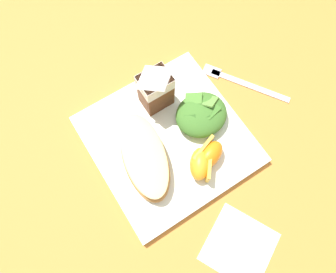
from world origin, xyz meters
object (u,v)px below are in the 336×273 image
object	(u,v)px
white_plate	(168,140)
paper_napkin	(238,247)
orange_wedge_front	(201,164)
milk_carton	(155,87)
cheesy_pizza_bread	(145,157)
orange_wedge_middle	(209,154)
green_salad_pile	(203,116)
metal_fork	(239,81)

from	to	relation	value
white_plate	paper_napkin	world-z (taller)	white_plate
white_plate	orange_wedge_front	size ratio (longest dim) A/B	4.04
milk_carton	orange_wedge_front	distance (m)	0.16
cheesy_pizza_bread	milk_carton	size ratio (longest dim) A/B	1.68
orange_wedge_front	paper_napkin	bearing A→B (deg)	-98.15
orange_wedge_middle	green_salad_pile	bearing A→B (deg)	64.10
orange_wedge_front	metal_fork	distance (m)	0.21
cheesy_pizza_bread	paper_napkin	bearing A→B (deg)	-75.68
green_salad_pile	orange_wedge_middle	size ratio (longest dim) A/B	1.46
milk_carton	orange_wedge_middle	distance (m)	0.16
cheesy_pizza_bread	metal_fork	size ratio (longest dim) A/B	1.11
orange_wedge_middle	paper_napkin	distance (m)	0.17
cheesy_pizza_bread	green_salad_pile	size ratio (longest dim) A/B	1.84
paper_napkin	metal_fork	distance (m)	0.33
white_plate	paper_napkin	size ratio (longest dim) A/B	2.55
white_plate	cheesy_pizza_bread	distance (m)	0.07
paper_napkin	orange_wedge_middle	bearing A→B (deg)	74.44
cheesy_pizza_bread	orange_wedge_middle	bearing A→B (deg)	-30.57
metal_fork	paper_napkin	bearing A→B (deg)	-126.92
white_plate	paper_napkin	distance (m)	0.23
white_plate	milk_carton	xyz separation A→B (m)	(0.02, 0.08, 0.07)
green_salad_pile	orange_wedge_middle	distance (m)	0.07
green_salad_pile	paper_napkin	world-z (taller)	green_salad_pile
cheesy_pizza_bread	orange_wedge_front	size ratio (longest dim) A/B	2.66
green_salad_pile	white_plate	bearing A→B (deg)	176.60
cheesy_pizza_bread	green_salad_pile	bearing A→B (deg)	3.46
cheesy_pizza_bread	orange_wedge_middle	distance (m)	0.12
white_plate	paper_napkin	xyz separation A→B (m)	(-0.00, -0.23, -0.01)
orange_wedge_middle	paper_napkin	bearing A→B (deg)	-105.56
orange_wedge_front	paper_napkin	world-z (taller)	orange_wedge_front
white_plate	metal_fork	size ratio (longest dim) A/B	1.68
orange_wedge_front	orange_wedge_middle	size ratio (longest dim) A/B	1.01
paper_napkin	green_salad_pile	bearing A→B (deg)	71.23
green_salad_pile	metal_fork	world-z (taller)	green_salad_pile
white_plate	metal_fork	xyz separation A→B (m)	(0.19, 0.03, -0.01)
orange_wedge_front	paper_napkin	distance (m)	0.16
paper_napkin	orange_wedge_front	bearing A→B (deg)	81.85
green_salad_pile	orange_wedge_front	distance (m)	0.09
cheesy_pizza_bread	milk_carton	world-z (taller)	milk_carton
green_salad_pile	metal_fork	distance (m)	0.13
white_plate	orange_wedge_middle	world-z (taller)	orange_wedge_middle
milk_carton	paper_napkin	xyz separation A→B (m)	(-0.03, -0.31, -0.07)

